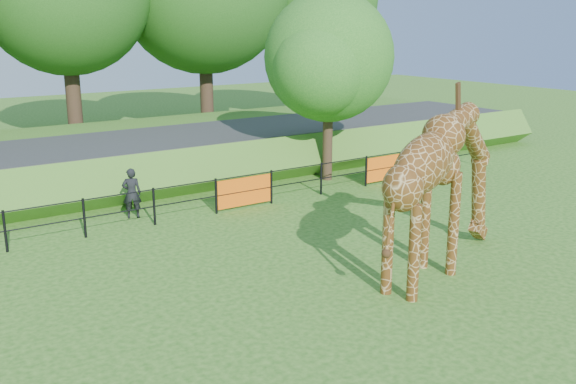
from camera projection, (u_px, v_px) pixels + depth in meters
name	position (u px, v px, depth m)	size (l,w,h in m)	color
ground	(325.00, 331.00, 12.07)	(90.00, 90.00, 0.00)	#275E17
giraffe	(444.00, 190.00, 14.69)	(5.38, 0.99, 3.84)	#5A3412
perimeter_fence	(154.00, 206.00, 18.31)	(28.07, 0.10, 1.10)	black
embankment	(75.00, 159.00, 24.27)	(40.00, 9.00, 1.30)	#275E17
road	(86.00, 146.00, 22.89)	(40.00, 5.00, 0.12)	#2E2E31
visitor	(132.00, 193.00, 18.93)	(0.55, 0.36, 1.52)	black
tree_east	(330.00, 62.00, 22.82)	(5.40, 4.71, 6.76)	#352617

